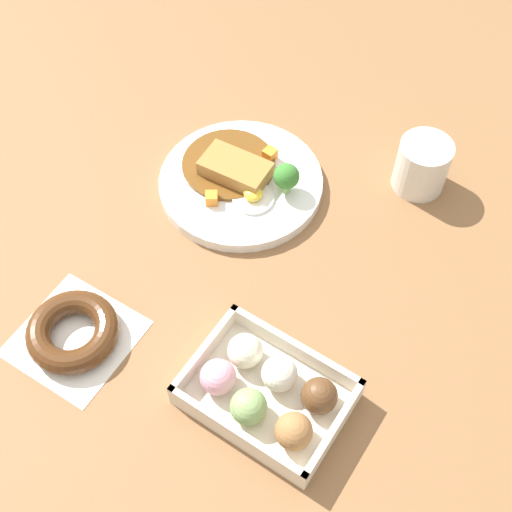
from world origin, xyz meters
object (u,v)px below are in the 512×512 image
at_px(curry_plate, 241,180).
at_px(chocolate_ring_donut, 73,332).
at_px(donut_box, 267,391).
at_px(coffee_mug, 422,165).

bearing_deg(curry_plate, chocolate_ring_donut, 83.91).
distance_m(donut_box, chocolate_ring_donut, 0.26).
relative_size(chocolate_ring_donut, coffee_mug, 1.83).
relative_size(donut_box, coffee_mug, 2.36).
distance_m(donut_box, coffee_mug, 0.42).
xyz_separation_m(donut_box, chocolate_ring_donut, (0.25, 0.07, -0.01)).
relative_size(curry_plate, donut_box, 1.28).
xyz_separation_m(curry_plate, coffee_mug, (-0.22, -0.15, 0.03)).
bearing_deg(donut_box, coffee_mug, -90.14).
height_order(curry_plate, chocolate_ring_donut, curry_plate).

